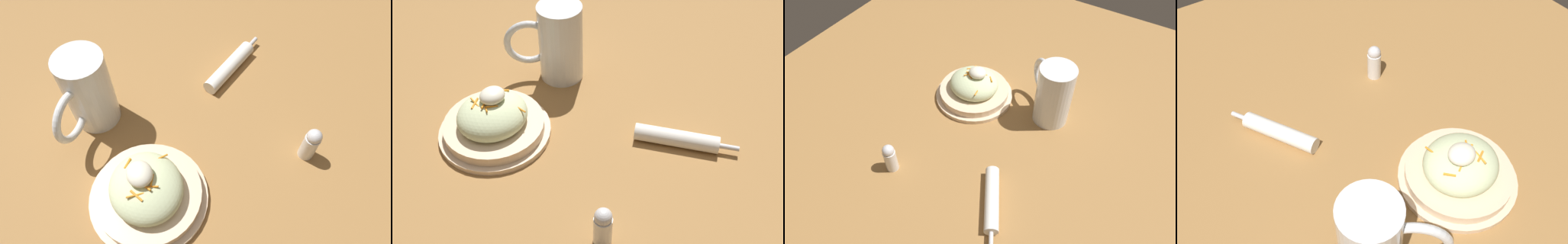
# 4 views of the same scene
# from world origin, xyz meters

# --- Properties ---
(ground_plane) EXTENTS (1.43, 1.43, 0.00)m
(ground_plane) POSITION_xyz_m (0.00, 0.00, 0.00)
(ground_plane) COLOR #9E703D
(salad_plate) EXTENTS (0.21, 0.21, 0.10)m
(salad_plate) POSITION_xyz_m (0.12, -0.09, 0.03)
(salad_plate) COLOR beige
(salad_plate) RESTS_ON ground_plane
(beer_mug) EXTENTS (0.14, 0.13, 0.17)m
(beer_mug) POSITION_xyz_m (-0.09, -0.13, 0.08)
(beer_mug) COLOR white
(beer_mug) RESTS_ON ground_plane
(napkin_roll) EXTENTS (0.11, 0.18, 0.03)m
(napkin_roll) POSITION_xyz_m (-0.09, 0.17, 0.02)
(napkin_roll) COLOR white
(napkin_roll) RESTS_ON ground_plane
(salt_shaker) EXTENTS (0.03, 0.03, 0.08)m
(salt_shaker) POSITION_xyz_m (0.15, 0.21, 0.04)
(salt_shaker) COLOR white
(salt_shaker) RESTS_ON ground_plane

